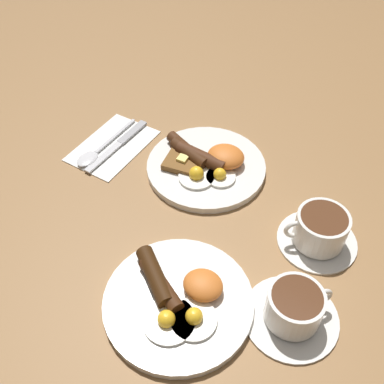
% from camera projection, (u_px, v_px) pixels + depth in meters
% --- Properties ---
extents(ground_plane, '(3.00, 3.00, 0.00)m').
position_uv_depth(ground_plane, '(206.00, 169.00, 0.95)').
color(ground_plane, olive).
extents(breakfast_plate_near, '(0.25, 0.25, 0.05)m').
position_uv_depth(breakfast_plate_near, '(206.00, 164.00, 0.94)').
color(breakfast_plate_near, silver).
rests_on(breakfast_plate_near, ground_plane).
extents(breakfast_plate_far, '(0.24, 0.24, 0.04)m').
position_uv_depth(breakfast_plate_far, '(178.00, 299.00, 0.72)').
color(breakfast_plate_far, silver).
rests_on(breakfast_plate_far, ground_plane).
extents(teacup_near, '(0.14, 0.14, 0.07)m').
position_uv_depth(teacup_near, '(320.00, 231.00, 0.80)').
color(teacup_near, silver).
rests_on(teacup_near, ground_plane).
extents(teacup_far, '(0.15, 0.15, 0.07)m').
position_uv_depth(teacup_far, '(294.00, 309.00, 0.69)').
color(teacup_far, silver).
rests_on(teacup_far, ground_plane).
extents(napkin, '(0.14, 0.20, 0.01)m').
position_uv_depth(napkin, '(113.00, 145.00, 1.00)').
color(napkin, white).
rests_on(napkin, ground_plane).
extents(knife, '(0.04, 0.20, 0.01)m').
position_uv_depth(knife, '(120.00, 142.00, 1.00)').
color(knife, silver).
rests_on(knife, napkin).
extents(spoon, '(0.04, 0.19, 0.01)m').
position_uv_depth(spoon, '(93.00, 154.00, 0.97)').
color(spoon, silver).
rests_on(spoon, napkin).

